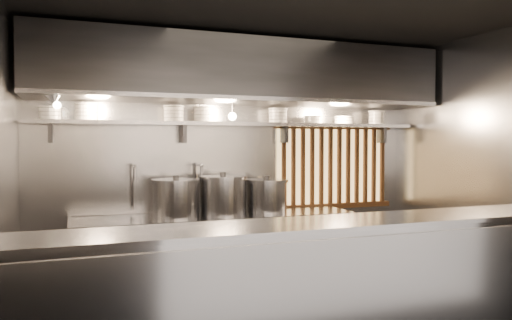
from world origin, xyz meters
TOP-DOWN VIEW (x-y plane):
  - ceiling at (0.00, 0.00)m, footprint 4.50×4.50m
  - wall_back at (0.00, 1.50)m, footprint 4.50×0.00m
  - wall_right at (2.25, 0.00)m, footprint 0.00×3.00m
  - serving_counter at (0.00, -0.96)m, footprint 4.50×0.56m
  - cooking_bench at (-0.30, 1.13)m, footprint 3.00×0.70m
  - bowl_shelf at (0.00, 1.32)m, footprint 4.40×0.34m
  - exhaust_hood at (0.00, 1.10)m, footprint 4.40×0.81m
  - wood_screen at (1.30, 1.45)m, footprint 1.56×0.09m
  - faucet_left at (-1.15, 1.37)m, footprint 0.04×0.30m
  - faucet_right at (-0.45, 1.37)m, footprint 0.04×0.30m
  - heat_lamp at (-1.90, 0.85)m, footprint 0.25×0.35m
  - pendant_bulb at (-0.10, 1.20)m, footprint 0.09×0.09m
  - stock_pot_left at (-0.75, 1.11)m, footprint 0.53×0.53m
  - stock_pot_mid at (0.29, 1.15)m, footprint 0.59×0.59m
  - stock_pot_right at (-0.22, 1.15)m, footprint 0.69×0.69m
  - bowl_stack_0 at (-1.95, 1.32)m, footprint 0.22×0.22m
  - bowl_stack_1 at (-1.61, 1.32)m, footprint 0.24×0.24m
  - bowl_stack_2 at (-0.72, 1.32)m, footprint 0.23×0.23m
  - bowl_stack_3 at (-0.39, 1.32)m, footprint 0.24×0.24m
  - bowl_stack_4 at (0.49, 1.32)m, footprint 0.22×0.22m
  - bowl_stack_5 at (0.95, 1.32)m, footprint 0.22×0.22m
  - bowl_stack_6 at (1.36, 1.32)m, footprint 0.24×0.24m
  - bowl_stack_7 at (1.82, 1.32)m, footprint 0.21×0.21m

SIDE VIEW (x-z plane):
  - cooking_bench at x=-0.30m, z-range 0.00..0.90m
  - serving_counter at x=0.00m, z-range 0.00..1.13m
  - stock_pot_mid at x=0.29m, z-range 0.88..1.29m
  - stock_pot_left at x=-0.75m, z-range 0.88..1.32m
  - stock_pot_right at x=-0.22m, z-range 0.88..1.34m
  - faucet_left at x=-1.15m, z-range 1.06..1.56m
  - faucet_right at x=-0.45m, z-range 1.06..1.56m
  - wood_screen at x=1.30m, z-range 0.86..1.90m
  - wall_back at x=0.00m, z-range -0.85..3.65m
  - wall_right at x=2.25m, z-range -0.10..2.90m
  - bowl_shelf at x=0.00m, z-range 1.86..1.90m
  - bowl_stack_6 at x=1.36m, z-range 1.90..1.99m
  - bowl_stack_5 at x=0.95m, z-range 1.90..1.99m
  - pendant_bulb at x=-0.10m, z-range 1.87..2.05m
  - bowl_stack_0 at x=-1.95m, z-range 1.90..2.03m
  - bowl_stack_1 at x=-1.61m, z-range 1.90..2.07m
  - bowl_stack_3 at x=-0.39m, z-range 1.90..2.07m
  - bowl_stack_2 at x=-0.72m, z-range 1.90..2.07m
  - bowl_stack_4 at x=0.49m, z-range 1.90..2.07m
  - bowl_stack_7 at x=1.82m, z-range 1.90..2.07m
  - heat_lamp at x=-1.90m, z-range 1.97..2.17m
  - exhaust_hood at x=0.00m, z-range 2.10..2.75m
  - ceiling at x=0.00m, z-range 2.80..2.80m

